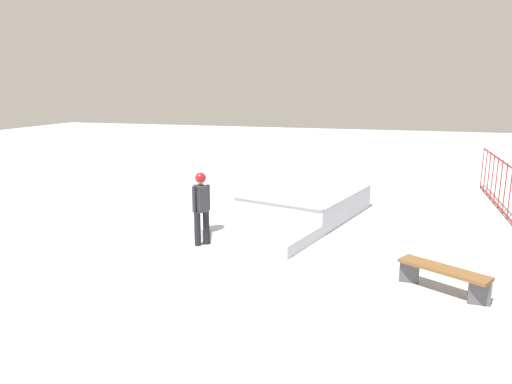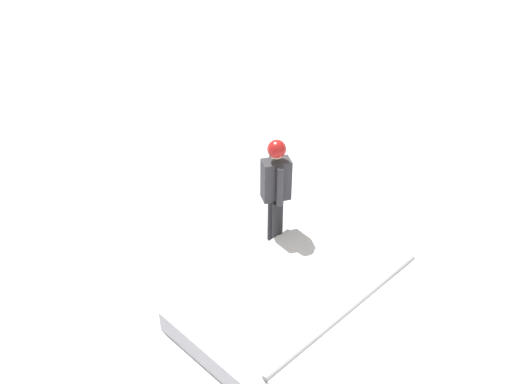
{
  "view_description": "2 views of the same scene",
  "coord_description": "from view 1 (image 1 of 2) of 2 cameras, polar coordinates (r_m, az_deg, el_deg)",
  "views": [
    {
      "loc": [
        11.96,
        2.57,
        3.63
      ],
      "look_at": [
        0.29,
        -0.88,
        0.9
      ],
      "focal_mm": 32.97,
      "sensor_mm": 36.0,
      "label": 1
    },
    {
      "loc": [
        -1.0,
        4.49,
        5.87
      ],
      "look_at": [
        2.4,
        -1.39,
        1.0
      ],
      "focal_mm": 43.79,
      "sensor_mm": 36.0,
      "label": 2
    }
  ],
  "objects": [
    {
      "name": "ground_plane",
      "position": [
        12.76,
        4.17,
        -3.92
      ],
      "size": [
        60.0,
        60.0,
        0.0
      ],
      "primitive_type": "plane",
      "color": "#B2B7C1"
    },
    {
      "name": "skate_ramp",
      "position": [
        13.32,
        5.24,
        -1.82
      ],
      "size": [
        5.9,
        3.94,
        0.74
      ],
      "rotation": [
        0.0,
        0.0,
        -0.27
      ],
      "color": "silver",
      "rests_on": "ground"
    },
    {
      "name": "skater",
      "position": [
        10.92,
        -6.66,
        -1.34
      ],
      "size": [
        0.42,
        0.43,
        1.73
      ],
      "rotation": [
        0.0,
        0.0,
        3.94
      ],
      "color": "black",
      "rests_on": "ground"
    },
    {
      "name": "skateboard",
      "position": [
        11.58,
        -5.48,
        -5.3
      ],
      "size": [
        0.62,
        0.77,
        0.09
      ],
      "rotation": [
        0.0,
        0.0,
        4.1
      ],
      "color": "black",
      "rests_on": "ground"
    },
    {
      "name": "park_bench",
      "position": [
        9.16,
        21.75,
        -9.24
      ],
      "size": [
        1.15,
        1.59,
        0.48
      ],
      "rotation": [
        0.0,
        0.0,
        4.19
      ],
      "color": "brown",
      "rests_on": "ground"
    }
  ]
}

